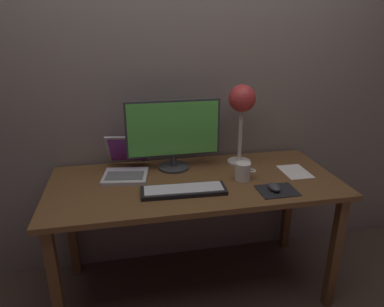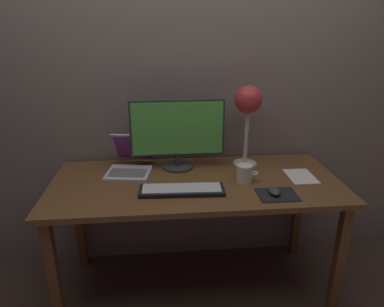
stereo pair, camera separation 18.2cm
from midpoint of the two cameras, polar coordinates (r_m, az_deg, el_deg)
The scene contains 11 objects.
ground_plane at distance 2.35m, azimuth 2.95°, elevation -21.10°, with size 4.80×4.80×0.00m, color #47382D.
back_wall at distance 2.17m, azimuth 2.07°, elevation 13.69°, with size 4.80×0.06×2.60m, color gray.
desk at distance 1.97m, azimuth 3.30°, elevation -6.60°, with size 1.60×0.70×0.74m.
monitor at distance 2.02m, azimuth 0.17°, elevation 3.63°, with size 0.55×0.18×0.42m.
keyboard_main at distance 1.80m, azimuth 1.21°, elevation -6.05°, with size 0.45×0.16×0.03m.
laptop at distance 2.06m, azimuth -7.55°, elevation -1.23°, with size 0.29×0.35×0.21m.
desk_lamp at distance 2.07m, azimuth 11.72°, elevation 7.70°, with size 0.16×0.16×0.49m.
mousepad at distance 1.85m, azimuth 16.61°, elevation -6.57°, with size 0.20×0.16×0.00m, color black.
mouse at distance 1.84m, azimuth 16.13°, elevation -6.00°, with size 0.06×0.10×0.03m, color #38383A.
coffee_mug at distance 1.93m, azimuth 11.34°, elevation -3.32°, with size 0.12×0.09×0.10m.
paper_sheet_near_mouse at distance 2.10m, azimuth 19.89°, elevation -3.63°, with size 0.15×0.21×0.00m, color white.
Camera 2 is at (-0.18, -1.75, 1.56)m, focal length 32.47 mm.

